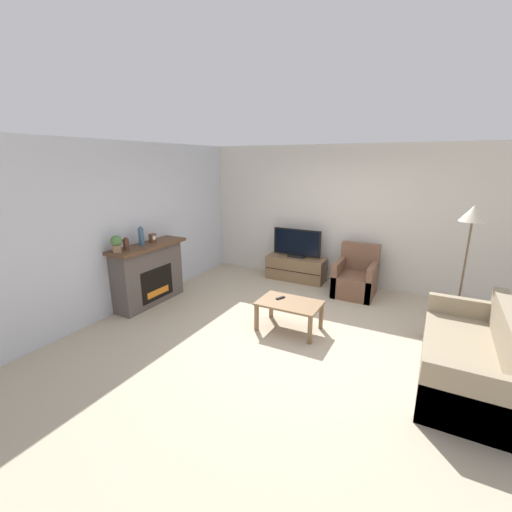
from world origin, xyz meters
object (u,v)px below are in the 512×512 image
Objects in this scene: potted_plant at (116,243)px; floor_lamp at (472,222)px; coffee_table at (289,306)px; mantel_vase_left at (126,244)px; couch at (470,359)px; mantel_vase_centre_left at (141,236)px; tv at (297,244)px; remote at (280,298)px; tv_stand at (296,268)px; fireplace at (149,273)px; armchair at (356,279)px; mantel_clock at (153,238)px.

floor_lamp is (4.66, 1.98, 0.39)m from potted_plant.
potted_plant is 2.76m from coffee_table.
potted_plant reaches higher than mantel_vase_left.
coffee_table is at bearing 174.35° from couch.
mantel_vase_centre_left is at bearing -172.82° from coffee_table.
mantel_vase_centre_left reaches higher than mantel_vase_left.
tv is 2.14m from remote.
couch is at bearing 4.97° from mantel_vase_left.
fireplace is at bearing -127.93° from tv_stand.
potted_plant is (0.02, -0.60, 0.66)m from fireplace.
potted_plant is 0.26× the size of tv.
tv_stand is at bearing 56.90° from mantel_vase_left.
armchair reaches higher than remote.
mantel_vase_left is 0.17× the size of tv_stand.
couch is (2.96, -2.32, 0.04)m from tv_stand.
mantel_vase_left is 1.38× the size of mantel_clock.
mantel_clock is (0.00, 0.57, -0.02)m from mantel_vase_left.
potted_plant is at bearing -121.50° from tv.
floor_lamp is (4.66, 1.80, 0.45)m from mantel_vase_left.
couch is at bearing 1.13° from mantel_vase_centre_left.
tv_stand is (1.78, 2.42, -0.96)m from mantel_vase_centre_left.
mantel_clock is (0.02, 0.14, 0.59)m from fireplace.
tv is 2.25m from coffee_table.
couch reaches higher than remote.
tv_stand is at bearing 52.07° from fireplace.
mantel_vase_left is 0.57m from mantel_clock.
potted_plant is at bearing -90.06° from mantel_clock.
coffee_table is (2.52, 0.21, -0.16)m from fireplace.
potted_plant is 0.14× the size of couch.
mantel_clock is 2.61m from coffee_table.
couch is (4.75, 0.09, -0.92)m from mantel_vase_centre_left.
floor_lamp reaches higher than mantel_clock.
armchair is 6.04× the size of remote.
mantel_clock is 2.94m from tv_stand.
potted_plant is at bearing -156.96° from floor_lamp.
tv reaches higher than fireplace.
fireplace is at bearing -163.58° from floor_lamp.
fireplace is 2.37m from remote.
mantel_vase_left is 2.53m from remote.
tv is at bearing -90.00° from tv_stand.
tv_stand is at bearing 58.52° from potted_plant.
mantel_vase_centre_left is 2.15× the size of mantel_clock.
mantel_clock is at bearing -147.80° from armchair.
mantel_vase_centre_left is 0.26m from mantel_clock.
mantel_vase_left is 3.29m from tv.
tv_stand is 2.22m from coffee_table.
mantel_vase_centre_left is at bearing -144.64° from remote.
armchair is at bearing -11.01° from tv.
mantel_vase_left is 2.70m from coffee_table.
couch is at bearing -38.07° from tv.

